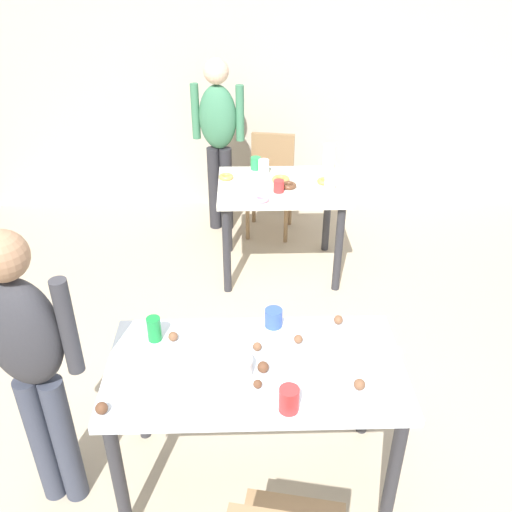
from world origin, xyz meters
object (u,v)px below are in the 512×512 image
Objects in this scene: dining_table_far at (280,199)px; pitcher_far at (328,158)px; person_adult_far at (218,132)px; person_girl_near at (29,357)px; chair_far_table at (271,178)px; dining_table_near at (255,382)px; soda_can at (153,329)px; mixing_bowl at (232,366)px.

dining_table_far is 4.54× the size of pitcher_far.
person_adult_far is 1.00m from pitcher_far.
person_girl_near reaches higher than pitcher_far.
chair_far_table is 0.57× the size of person_adult_far.
dining_table_near is at bearing -94.47° from chair_far_table.
pitcher_far reaches higher than dining_table_far.
dining_table_far is at bearing 68.19° from soda_can.
person_adult_far is 8.85× the size of mixing_bowl.
mixing_bowl is (0.84, 0.02, -0.09)m from person_girl_near.
chair_far_table is (0.21, 2.70, -0.15)m from dining_table_near.
soda_can is 0.58× the size of pitcher_far.
person_adult_far is at bearing 95.07° from dining_table_near.
soda_can is at bearing -95.07° from person_adult_far.
person_adult_far is at bearing 75.98° from person_girl_near.
chair_far_table is 0.62m from person_adult_far.
person_girl_near is 0.85m from mixing_bowl.
mixing_bowl is at bearing -87.06° from person_adult_far.
chair_far_table is 0.72m from pitcher_far.
person_girl_near is 2.89m from person_adult_far.
pitcher_far is (1.58, 2.32, -0.03)m from person_girl_near.
pitcher_far reaches higher than soda_can.
dining_table_far is 5.54× the size of mixing_bowl.
person_adult_far is 2.79m from mixing_bowl.
person_adult_far reaches higher than dining_table_far.
person_adult_far is at bearing 176.99° from chair_far_table.
mixing_bowl reaches higher than dining_table_far.
dining_table_near and dining_table_far have the same top height.
person_adult_far is 12.47× the size of soda_can.
chair_far_table is at bearing 74.88° from soda_can.
mixing_bowl is 1.41× the size of soda_can.
pitcher_far is at bearing 34.16° from dining_table_far.
pitcher_far reaches higher than mixing_bowl.
dining_table_far is at bearing 80.28° from mixing_bowl.
mixing_bowl is 2.42m from pitcher_far.
person_adult_far reaches higher than mixing_bowl.
dining_table_near is at bearing -97.17° from dining_table_far.
person_girl_near is at bearing -124.25° from pitcher_far.
pitcher_far is at bearing 74.14° from dining_table_near.
chair_far_table reaches higher than dining_table_near.
pitcher_far is at bearing -28.60° from person_adult_far.
pitcher_far is (1.11, 2.05, 0.04)m from soda_can.
dining_table_near is at bearing -84.93° from person_adult_far.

